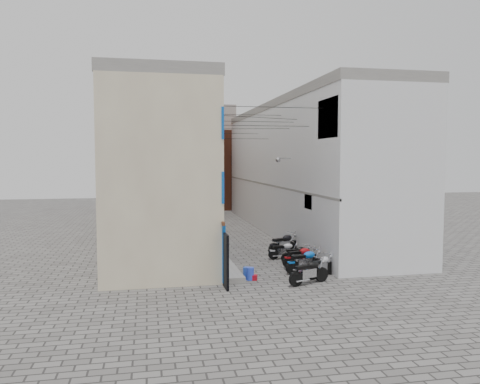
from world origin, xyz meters
TOP-DOWN VIEW (x-y plane):
  - ground at (0.00, 0.00)m, footprint 90.00×90.00m
  - plinth at (-2.05, 13.00)m, footprint 0.90×26.00m
  - building_left at (-4.98, 12.95)m, footprint 5.10×27.00m
  - building_right at (5.00, 13.00)m, footprint 5.94×26.00m
  - building_far_brick_left at (-2.00, 28.00)m, footprint 6.00×6.00m
  - building_far_brick_right at (3.00, 30.00)m, footprint 5.00×6.00m
  - building_far_concrete at (0.00, 34.00)m, footprint 8.00×5.00m
  - far_shopfront at (0.00, 25.20)m, footprint 2.00×0.30m
  - overhead_wires at (0.00, 7.64)m, footprint 5.80×13.02m
  - motorcycle_a at (0.94, -0.60)m, footprint 2.08×1.27m
  - motorcycle_b at (1.90, 0.45)m, footprint 1.85×1.48m
  - motorcycle_c at (1.43, 1.28)m, footprint 2.14×1.20m
  - motorcycle_d at (1.60, 2.37)m, footprint 1.99×0.96m
  - motorcycle_e at (1.72, 3.30)m, footprint 1.71×0.65m
  - motorcycle_f at (1.34, 4.25)m, footprint 1.71×0.55m
  - motorcycle_g at (1.68, 5.47)m, footprint 2.25×1.61m
  - person_a at (-1.70, 5.77)m, footprint 0.61×0.75m
  - person_b at (-2.20, 4.85)m, footprint 0.80×0.86m
  - water_jug_near at (-1.30, 0.54)m, footprint 0.38×0.38m
  - water_jug_far at (-1.40, 0.72)m, footprint 0.33×0.33m
  - red_crate at (-1.18, 0.50)m, footprint 0.43×0.38m

SIDE VIEW (x-z plane):
  - ground at x=0.00m, z-range 0.00..0.00m
  - red_crate at x=-1.18m, z-range 0.00..0.22m
  - plinth at x=-2.05m, z-range 0.00..0.25m
  - water_jug_far at x=-1.40m, z-range 0.00..0.51m
  - water_jug_near at x=-1.30m, z-range 0.00..0.54m
  - motorcycle_e at x=1.72m, z-range 0.00..0.97m
  - motorcycle_f at x=1.34m, z-range 0.00..0.99m
  - motorcycle_b at x=1.90m, z-range 0.00..1.06m
  - motorcycle_d at x=1.60m, z-range 0.00..1.11m
  - motorcycle_a at x=0.94m, z-range 0.00..1.15m
  - motorcycle_c at x=1.43m, z-range 0.00..1.18m
  - motorcycle_g at x=1.68m, z-range 0.00..1.26m
  - person_b at x=-2.20m, z-range 0.25..1.65m
  - person_a at x=-1.70m, z-range 0.25..2.03m
  - far_shopfront at x=0.00m, z-range 0.00..2.40m
  - building_far_brick_right at x=3.00m, z-range 0.00..8.00m
  - building_left at x=-4.98m, z-range 0.00..9.00m
  - building_right at x=5.00m, z-range 0.01..9.01m
  - building_far_brick_left at x=-2.00m, z-range 0.00..10.00m
  - building_far_concrete at x=0.00m, z-range 0.00..11.00m
  - overhead_wires at x=0.00m, z-range 6.46..7.79m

